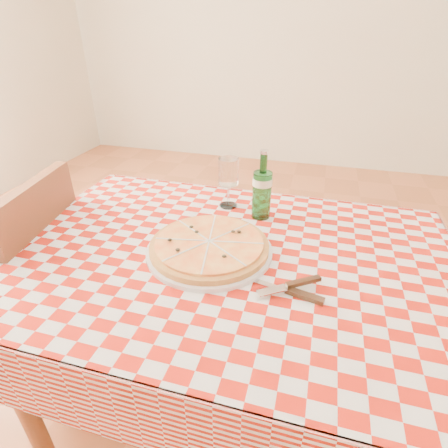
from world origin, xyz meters
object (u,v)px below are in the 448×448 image
object	(u,v)px
chair_far	(32,282)
water_bottle	(262,185)
dining_table	(225,280)
wine_glass	(228,183)
pizza_plate	(209,245)

from	to	relation	value
chair_far	water_bottle	xyz separation A→B (m)	(0.78, 0.28, 0.35)
dining_table	chair_far	bearing A→B (deg)	-177.26
wine_glass	dining_table	bearing A→B (deg)	-76.59
dining_table	water_bottle	distance (m)	0.33
chair_far	dining_table	bearing A→B (deg)	172.28
chair_far	water_bottle	world-z (taller)	water_bottle
pizza_plate	wine_glass	bearing A→B (deg)	94.83
water_bottle	wine_glass	xyz separation A→B (m)	(-0.13, 0.05, -0.03)
pizza_plate	wine_glass	world-z (taller)	wine_glass
water_bottle	dining_table	bearing A→B (deg)	-103.15
wine_glass	chair_far	bearing A→B (deg)	-153.09
water_bottle	wine_glass	distance (m)	0.14
dining_table	pizza_plate	world-z (taller)	pizza_plate
pizza_plate	wine_glass	size ratio (longest dim) A/B	2.02
chair_far	water_bottle	distance (m)	0.90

